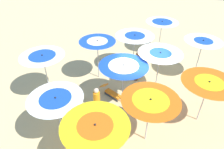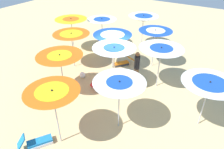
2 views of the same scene
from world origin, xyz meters
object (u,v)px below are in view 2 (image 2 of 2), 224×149
(beach_umbrella_7, at_px, (112,37))
(beach_umbrella_11, at_px, (143,19))
(beach_umbrella_0, at_px, (53,95))
(beach_umbrella_3, at_px, (60,58))
(beach_umbrella_5, at_px, (161,52))
(beach_umbrella_4, at_px, (114,50))
(beach_umbrella_9, at_px, (71,22))
(beach_umbrella_10, at_px, (102,21))
(beachgoer_0, at_px, (106,44))
(lounger_0, at_px, (36,142))
(beach_umbrella_2, at_px, (209,86))
(beach_umbrella_6, at_px, (72,37))
(lounger_1, at_px, (123,62))
(beachgoer_1, at_px, (137,67))
(beach_ball, at_px, (83,75))
(beach_umbrella_1, at_px, (119,86))
(lounger_2, at_px, (102,84))
(beach_umbrella_8, at_px, (155,34))

(beach_umbrella_7, xyz_separation_m, beach_umbrella_11, (0.17, 3.87, 0.09))
(beach_umbrella_0, height_order, beach_umbrella_3, beach_umbrella_0)
(beach_umbrella_5, height_order, beach_umbrella_11, beach_umbrella_11)
(beach_umbrella_4, relative_size, beach_umbrella_5, 1.02)
(beach_umbrella_9, xyz_separation_m, beach_umbrella_10, (1.32, 1.76, -0.23))
(beachgoer_0, bearing_deg, lounger_0, -51.96)
(beach_umbrella_2, bearing_deg, beach_umbrella_6, 172.52)
(lounger_1, bearing_deg, beachgoer_1, 88.28)
(beach_umbrella_7, distance_m, beach_umbrella_10, 3.35)
(beachgoer_0, bearing_deg, beach_umbrella_5, 5.24)
(beach_umbrella_11, relative_size, beach_ball, 6.95)
(beach_umbrella_0, xyz_separation_m, beach_umbrella_9, (-5.05, 6.67, -0.13))
(beach_umbrella_10, bearing_deg, beachgoer_0, -47.78)
(beach_umbrella_0, distance_m, beach_umbrella_9, 8.37)
(beach_ball, bearing_deg, beach_umbrella_1, -30.57)
(lounger_0, bearing_deg, beach_umbrella_1, -6.81)
(beach_umbrella_3, relative_size, beach_umbrella_10, 1.05)
(beach_umbrella_6, distance_m, beachgoer_1, 4.28)
(beach_umbrella_6, distance_m, lounger_2, 3.48)
(beach_umbrella_2, distance_m, beach_umbrella_7, 6.18)
(beach_umbrella_4, xyz_separation_m, lounger_0, (-0.42, -5.02, -1.95))
(lounger_2, bearing_deg, beach_ball, 114.70)
(beach_umbrella_11, bearing_deg, beach_ball, -100.03)
(beach_umbrella_5, distance_m, lounger_1, 3.45)
(beach_umbrella_11, distance_m, beachgoer_0, 3.36)
(lounger_0, relative_size, beachgoer_1, 0.69)
(beach_umbrella_7, height_order, beach_umbrella_8, beach_umbrella_8)
(beach_umbrella_3, relative_size, beach_umbrella_9, 0.94)
(beach_umbrella_3, height_order, beach_umbrella_10, beach_umbrella_3)
(beach_umbrella_4, height_order, beach_umbrella_7, beach_umbrella_4)
(beach_umbrella_2, height_order, lounger_0, beach_umbrella_2)
(beach_umbrella_11, relative_size, lounger_0, 1.91)
(beach_umbrella_2, xyz_separation_m, beach_umbrella_4, (-4.62, 0.47, 0.16))
(beach_umbrella_7, bearing_deg, beach_umbrella_10, 135.06)
(lounger_0, bearing_deg, beach_umbrella_6, 60.18)
(beach_umbrella_8, bearing_deg, beach_umbrella_11, 128.45)
(beach_umbrella_1, bearing_deg, beach_umbrella_7, 124.90)
(beach_ball, bearing_deg, beach_umbrella_9, 138.24)
(beach_umbrella_6, bearing_deg, beach_umbrella_1, -30.77)
(beach_umbrella_11, bearing_deg, beach_umbrella_8, -51.55)
(beach_umbrella_8, height_order, lounger_0, beach_umbrella_8)
(beach_umbrella_5, relative_size, beach_umbrella_7, 1.03)
(beach_umbrella_1, relative_size, beach_umbrella_6, 1.04)
(beach_ball, bearing_deg, beach_umbrella_3, -87.30)
(beach_umbrella_2, distance_m, beach_umbrella_4, 4.65)
(beach_umbrella_4, height_order, beach_umbrella_8, beach_umbrella_8)
(beach_umbrella_0, xyz_separation_m, beach_umbrella_8, (0.64, 7.63, -0.14))
(beach_umbrella_1, height_order, lounger_2, beach_umbrella_1)
(beach_umbrella_0, distance_m, beach_umbrella_2, 5.89)
(beach_umbrella_6, bearing_deg, beach_umbrella_7, 27.85)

